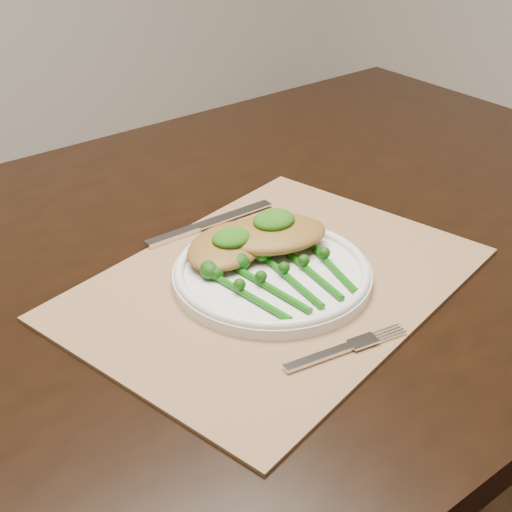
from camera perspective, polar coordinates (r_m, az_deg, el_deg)
dining_table at (r=1.15m, az=-3.77°, el=-16.21°), size 1.62×0.93×0.75m
placemat at (r=0.86m, az=1.54°, el=-2.12°), size 0.55×0.46×0.00m
dinner_plate at (r=0.86m, az=1.30°, el=-1.34°), size 0.24×0.24×0.02m
knife at (r=0.97m, az=-4.60°, el=2.34°), size 0.20×0.02×0.01m
fork at (r=0.76m, az=7.82°, el=-7.07°), size 0.15×0.04×0.00m
chicken_fillet_left at (r=0.88m, az=-2.22°, el=0.86°), size 0.15×0.13×0.03m
chicken_fillet_right at (r=0.89m, az=1.38°, el=1.79°), size 0.16×0.14×0.03m
pesto_dollop_left at (r=0.87m, az=-1.97°, el=1.46°), size 0.05×0.04×0.02m
pesto_dollop_right at (r=0.89m, az=1.45°, el=2.90°), size 0.06×0.05×0.02m
broccolini_bundle at (r=0.83m, az=2.92°, el=-1.99°), size 0.14×0.16×0.04m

